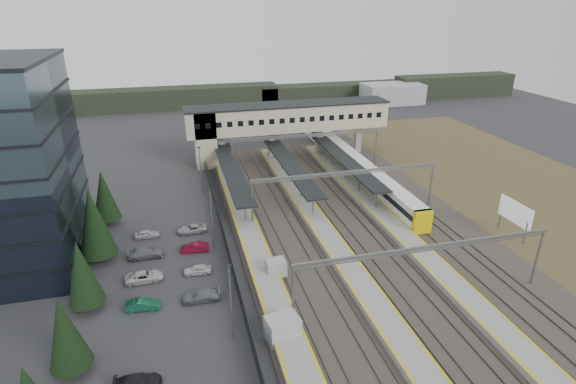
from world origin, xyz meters
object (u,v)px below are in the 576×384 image
object	(u,v)px
relay_cabin_far	(276,268)
billboard	(515,214)
footbridge	(275,121)
train	(348,159)
relay_cabin_near	(282,329)

from	to	relation	value
relay_cabin_far	billboard	xyz separation A→B (m)	(33.44, 1.43, 2.34)
relay_cabin_far	footbridge	distance (m)	42.55
relay_cabin_far	footbridge	world-z (taller)	footbridge
footbridge	train	xyz separation A→B (m)	(12.30, -8.80, -6.01)
relay_cabin_far	billboard	size ratio (longest dim) A/B	0.39
train	billboard	world-z (taller)	billboard
relay_cabin_near	billboard	size ratio (longest dim) A/B	0.57
train	relay_cabin_far	bearing A→B (deg)	-123.92
footbridge	train	world-z (taller)	footbridge
billboard	footbridge	bearing A→B (deg)	121.41
footbridge	billboard	world-z (taller)	footbridge
relay_cabin_near	train	xyz separation A→B (m)	(23.46, 42.82, 0.64)
train	billboard	size ratio (longest dim) A/B	9.42
footbridge	billboard	distance (m)	46.52
relay_cabin_far	relay_cabin_near	bearing A→B (deg)	-99.78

